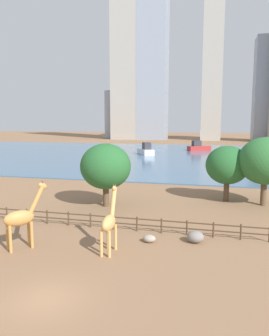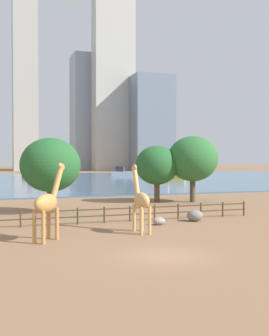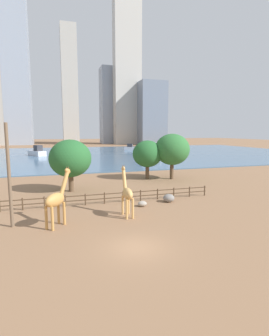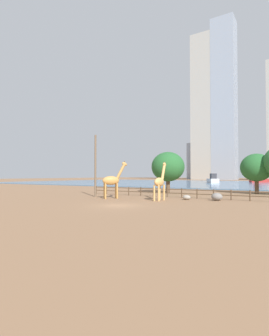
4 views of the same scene
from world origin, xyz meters
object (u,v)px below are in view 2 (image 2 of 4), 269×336
object	(u,v)px
tree_right_tall	(193,159)
boat_tug	(36,173)
boulder_near_fence	(195,215)
giraffe_tall	(141,200)
tree_center_broad	(157,165)
boat_barge	(122,173)
boulder_by_pole	(159,221)
boat_ferry	(166,173)
giraffe_companion	(48,203)
tree_left_large	(50,165)

from	to	relation	value
tree_right_tall	boat_tug	world-z (taller)	tree_right_tall
boulder_near_fence	giraffe_tall	bearing A→B (deg)	-149.75
tree_center_broad	boat_barge	size ratio (longest dim) A/B	1.03
boulder_by_pole	tree_center_broad	bearing A→B (deg)	68.43
boulder_near_fence	boulder_by_pole	size ratio (longest dim) A/B	1.31
tree_right_tall	boat_ferry	xyz separation A→B (m)	(17.94, 49.75, -3.56)
giraffe_tall	giraffe_companion	bearing A→B (deg)	97.64
giraffe_tall	boulder_near_fence	world-z (taller)	giraffe_tall
boat_barge	boulder_by_pole	bearing A→B (deg)	-74.14
boat_tug	boat_barge	distance (m)	23.86
tree_right_tall	boat_barge	distance (m)	70.01
giraffe_companion	tree_left_large	xyz separation A→B (m)	(1.99, 13.34, 2.13)
tree_left_large	tree_center_broad	xyz separation A→B (m)	(13.22, 5.97, -0.19)
tree_center_broad	giraffe_tall	bearing A→B (deg)	-115.24
boat_ferry	tree_center_broad	bearing A→B (deg)	-81.58
giraffe_companion	boat_barge	distance (m)	92.50
giraffe_tall	boat_tug	size ratio (longest dim) A/B	0.63
giraffe_companion	tree_right_tall	bearing A→B (deg)	-7.39
tree_center_broad	boat_barge	xyz separation A→B (m)	(16.80, 67.47, -3.21)
giraffe_tall	boat_tug	distance (m)	86.15
boat_ferry	boat_tug	world-z (taller)	boat_tug
boulder_near_fence	boat_ferry	distance (m)	68.03
giraffe_tall	boulder_by_pole	world-z (taller)	giraffe_tall
boulder_near_fence	tree_left_large	world-z (taller)	tree_left_large
tree_right_tall	boat_tug	size ratio (longest dim) A/B	1.01
boulder_near_fence	boulder_by_pole	distance (m)	3.64
boat_barge	boat_tug	bearing A→B (deg)	-149.35
tree_left_large	tree_right_tall	xyz separation A→B (m)	(17.25, 4.72, 0.57)
giraffe_tall	boulder_near_fence	bearing A→B (deg)	-60.16
tree_right_tall	boat_barge	bearing A→B (deg)	79.48
tree_left_large	boat_ferry	xyz separation A→B (m)	(35.19, 54.47, -3.00)
boulder_by_pole	tree_left_large	size ratio (longest dim) A/B	0.14
giraffe_tall	boat_barge	xyz separation A→B (m)	(25.46, 85.86, -1.15)
tree_center_broad	boat_ferry	xyz separation A→B (m)	(21.98, 48.50, -2.80)
boulder_near_fence	boat_ferry	bearing A→B (deg)	68.75
tree_right_tall	boulder_near_fence	bearing A→B (deg)	-116.22
tree_center_broad	boat_tug	xyz separation A→B (m)	(-7.06, 67.75, -3.02)
boulder_near_fence	tree_center_broad	world-z (taller)	tree_center_broad
boulder_by_pole	boat_barge	bearing A→B (deg)	74.54
giraffe_tall	boat_tug	xyz separation A→B (m)	(1.60, 86.13, -0.96)
tree_left_large	boulder_near_fence	bearing A→B (deg)	-40.28
boat_ferry	boat_barge	size ratio (longest dim) A/B	1.44
tree_center_broad	giraffe_companion	bearing A→B (deg)	-128.21
tree_center_broad	tree_right_tall	bearing A→B (deg)	-17.25
boulder_by_pole	boat_tug	xyz separation A→B (m)	(-0.84, 83.48, 1.01)
tree_right_tall	boat_barge	world-z (taller)	tree_right_tall
giraffe_tall	boat_barge	distance (m)	89.56
giraffe_companion	boat_barge	world-z (taller)	giraffe_companion
giraffe_companion	boat_tug	xyz separation A→B (m)	(8.14, 87.06, -1.08)
tree_left_large	boat_tug	distance (m)	74.04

